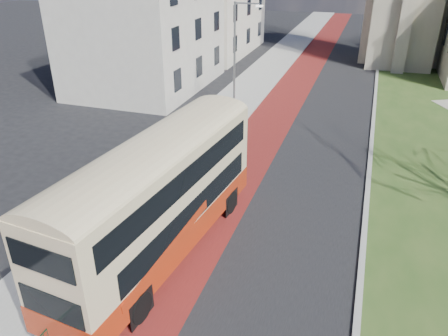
% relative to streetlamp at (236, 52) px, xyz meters
% --- Properties ---
extents(ground, '(160.00, 160.00, 0.00)m').
position_rel_streetlamp_xyz_m(ground, '(4.35, -18.00, -4.59)').
color(ground, black).
rests_on(ground, ground).
extents(road_carriageway, '(9.00, 120.00, 0.01)m').
position_rel_streetlamp_xyz_m(road_carriageway, '(5.85, 2.00, -4.59)').
color(road_carriageway, black).
rests_on(road_carriageway, ground).
extents(bus_lane, '(3.40, 120.00, 0.01)m').
position_rel_streetlamp_xyz_m(bus_lane, '(3.15, 2.00, -4.59)').
color(bus_lane, '#591414').
rests_on(bus_lane, ground).
extents(pavement_west, '(4.00, 120.00, 0.12)m').
position_rel_streetlamp_xyz_m(pavement_west, '(-0.65, 2.00, -4.53)').
color(pavement_west, gray).
rests_on(pavement_west, ground).
extents(kerb_west, '(0.25, 120.00, 0.13)m').
position_rel_streetlamp_xyz_m(kerb_west, '(1.35, 2.00, -4.53)').
color(kerb_west, '#999993').
rests_on(kerb_west, ground).
extents(kerb_east, '(0.25, 80.00, 0.13)m').
position_rel_streetlamp_xyz_m(kerb_east, '(10.45, 4.00, -4.53)').
color(kerb_east, '#999993').
rests_on(kerb_east, ground).
extents(pedestrian_railing, '(0.07, 24.00, 1.12)m').
position_rel_streetlamp_xyz_m(pedestrian_railing, '(1.40, -14.00, -4.04)').
color(pedestrian_railing, '#0D3922').
rests_on(pedestrian_railing, ground).
extents(street_block_near, '(10.30, 14.30, 13.00)m').
position_rel_streetlamp_xyz_m(street_block_near, '(-9.65, 4.00, 1.92)').
color(street_block_near, beige).
rests_on(street_block_near, ground).
extents(street_block_far, '(10.30, 16.30, 11.50)m').
position_rel_streetlamp_xyz_m(street_block_far, '(-9.65, 20.00, 1.17)').
color(street_block_far, beige).
rests_on(street_block_far, ground).
extents(streetlamp, '(2.13, 0.18, 8.00)m').
position_rel_streetlamp_xyz_m(streetlamp, '(0.00, 0.00, 0.00)').
color(streetlamp, gray).
rests_on(streetlamp, pavement_west).
extents(bus, '(3.99, 12.09, 4.96)m').
position_rel_streetlamp_xyz_m(bus, '(2.46, -18.31, -1.76)').
color(bus, '#A72A0F').
rests_on(bus, ground).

